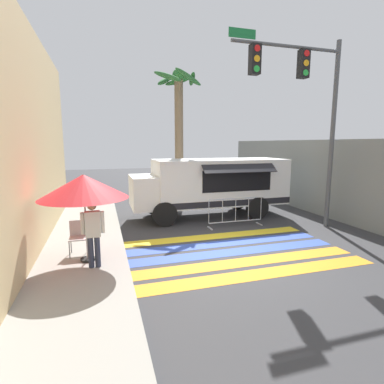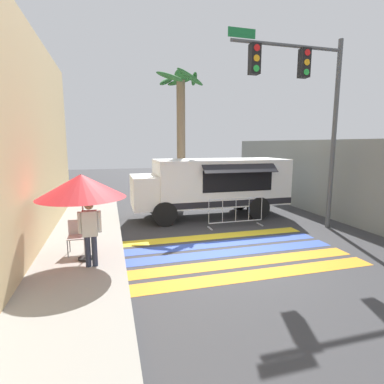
% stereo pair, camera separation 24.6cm
% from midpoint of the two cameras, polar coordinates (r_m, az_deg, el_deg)
% --- Properties ---
extents(ground_plane, '(60.00, 60.00, 0.00)m').
position_cam_midpoint_polar(ground_plane, '(8.82, 7.55, -11.09)').
color(ground_plane, '#38383A').
extents(sidewalk_left, '(4.40, 16.00, 0.14)m').
position_cam_midpoint_polar(sidewalk_left, '(8.35, -27.48, -12.75)').
color(sidewalk_left, '#99968E').
rests_on(sidewalk_left, ground_plane).
extents(building_left_facade, '(0.25, 16.00, 6.27)m').
position_cam_midpoint_polar(building_left_facade, '(7.83, -30.09, 8.63)').
color(building_left_facade, '#DBBC84').
rests_on(building_left_facade, ground_plane).
extents(concrete_wall_right, '(0.20, 16.00, 3.21)m').
position_cam_midpoint_polar(concrete_wall_right, '(13.89, 24.28, 2.43)').
color(concrete_wall_right, gray).
rests_on(concrete_wall_right, ground_plane).
extents(crosswalk_painted, '(6.40, 3.60, 0.01)m').
position_cam_midpoint_polar(crosswalk_painted, '(8.70, 7.90, -11.35)').
color(crosswalk_painted, orange).
rests_on(crosswalk_painted, ground_plane).
extents(food_truck, '(6.39, 2.55, 2.41)m').
position_cam_midpoint_polar(food_truck, '(12.42, 3.91, 1.58)').
color(food_truck, white).
rests_on(food_truck, ground_plane).
extents(traffic_signal_pole, '(4.16, 0.29, 6.52)m').
position_cam_midpoint_polar(traffic_signal_pole, '(11.19, 21.34, 17.03)').
color(traffic_signal_pole, '#515456').
rests_on(traffic_signal_pole, ground_plane).
extents(patio_umbrella, '(2.13, 2.13, 2.17)m').
position_cam_midpoint_polar(patio_umbrella, '(7.73, -19.48, 1.03)').
color(patio_umbrella, black).
rests_on(patio_umbrella, sidewalk_left).
extents(folding_chair, '(0.46, 0.46, 0.88)m').
position_cam_midpoint_polar(folding_chair, '(8.60, -20.27, -7.38)').
color(folding_chair, '#4C4C51').
rests_on(folding_chair, sidewalk_left).
extents(vendor_person, '(0.53, 0.21, 1.60)m').
position_cam_midpoint_polar(vendor_person, '(7.44, -17.95, -6.85)').
color(vendor_person, '#2D3347').
rests_on(vendor_person, sidewalk_left).
extents(barricade_front, '(2.13, 0.44, 1.08)m').
position_cam_midpoint_polar(barricade_front, '(11.18, 8.97, -3.88)').
color(barricade_front, '#B7BABF').
rests_on(barricade_front, ground_plane).
extents(palm_tree, '(2.30, 2.36, 6.54)m').
position_cam_midpoint_polar(palm_tree, '(14.90, -1.69, 13.70)').
color(palm_tree, '#7A664C').
rests_on(palm_tree, ground_plane).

